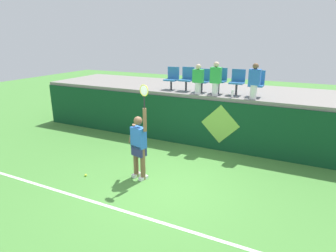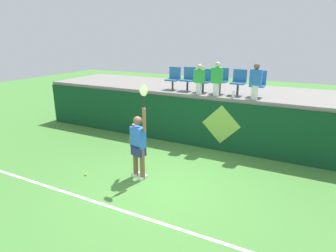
{
  "view_description": "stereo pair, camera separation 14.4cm",
  "coord_description": "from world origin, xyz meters",
  "px_view_note": "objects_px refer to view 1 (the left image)",
  "views": [
    {
      "loc": [
        2.97,
        -5.72,
        3.56
      ],
      "look_at": [
        -0.37,
        1.05,
        1.22
      ],
      "focal_mm": 30.73,
      "sensor_mm": 36.0,
      "label": 1
    },
    {
      "loc": [
        3.09,
        -5.65,
        3.56
      ],
      "look_at": [
        -0.37,
        1.05,
        1.22
      ],
      "focal_mm": 30.73,
      "sensor_mm": 36.0,
      "label": 2
    }
  ],
  "objects_px": {
    "tennis_player": "(139,144)",
    "stadium_chair_1": "(187,78)",
    "spectator_2": "(254,81)",
    "stadium_chair_4": "(237,81)",
    "tennis_ball": "(86,175)",
    "spectator_0": "(198,79)",
    "stadium_chair_0": "(172,77)",
    "spectator_1": "(216,78)",
    "stadium_chair_2": "(203,79)",
    "water_bottle": "(232,94)",
    "stadium_chair_5": "(257,83)",
    "stadium_chair_3": "(219,79)"
  },
  "relations": [
    {
      "from": "stadium_chair_0",
      "to": "stadium_chair_2",
      "type": "bearing_deg",
      "value": -0.15
    },
    {
      "from": "stadium_chair_4",
      "to": "spectator_2",
      "type": "xyz_separation_m",
      "value": [
        0.61,
        -0.45,
        0.09
      ]
    },
    {
      "from": "stadium_chair_0",
      "to": "stadium_chair_2",
      "type": "distance_m",
      "value": 1.16
    },
    {
      "from": "stadium_chair_1",
      "to": "stadium_chair_4",
      "type": "xyz_separation_m",
      "value": [
        1.77,
        -0.0,
        0.01
      ]
    },
    {
      "from": "spectator_2",
      "to": "stadium_chair_4",
      "type": "bearing_deg",
      "value": 143.76
    },
    {
      "from": "water_bottle",
      "to": "stadium_chair_4",
      "type": "bearing_deg",
      "value": 88.96
    },
    {
      "from": "stadium_chair_5",
      "to": "spectator_1",
      "type": "height_order",
      "value": "spectator_1"
    },
    {
      "from": "water_bottle",
      "to": "stadium_chair_1",
      "type": "relative_size",
      "value": 0.29
    },
    {
      "from": "stadium_chair_3",
      "to": "stadium_chair_4",
      "type": "distance_m",
      "value": 0.6
    },
    {
      "from": "stadium_chair_0",
      "to": "spectator_0",
      "type": "xyz_separation_m",
      "value": [
        1.16,
        -0.44,
        0.07
      ]
    },
    {
      "from": "tennis_ball",
      "to": "stadium_chair_4",
      "type": "height_order",
      "value": "stadium_chair_4"
    },
    {
      "from": "stadium_chair_2",
      "to": "spectator_2",
      "type": "bearing_deg",
      "value": -13.97
    },
    {
      "from": "stadium_chair_3",
      "to": "spectator_1",
      "type": "xyz_separation_m",
      "value": [
        0.0,
        -0.43,
        0.07
      ]
    },
    {
      "from": "stadium_chair_0",
      "to": "tennis_ball",
      "type": "bearing_deg",
      "value": -98.32
    },
    {
      "from": "stadium_chair_5",
      "to": "spectator_2",
      "type": "distance_m",
      "value": 0.47
    },
    {
      "from": "stadium_chair_4",
      "to": "spectator_1",
      "type": "bearing_deg",
      "value": -144.18
    },
    {
      "from": "water_bottle",
      "to": "stadium_chair_5",
      "type": "bearing_deg",
      "value": 40.1
    },
    {
      "from": "tennis_player",
      "to": "water_bottle",
      "type": "distance_m",
      "value": 3.52
    },
    {
      "from": "tennis_ball",
      "to": "water_bottle",
      "type": "distance_m",
      "value": 4.98
    },
    {
      "from": "stadium_chair_1",
      "to": "stadium_chair_5",
      "type": "relative_size",
      "value": 1.0
    },
    {
      "from": "tennis_ball",
      "to": "spectator_0",
      "type": "xyz_separation_m",
      "value": [
        1.76,
        3.66,
        2.22
      ]
    },
    {
      "from": "stadium_chair_4",
      "to": "spectator_2",
      "type": "bearing_deg",
      "value": -36.24
    },
    {
      "from": "water_bottle",
      "to": "stadium_chair_2",
      "type": "relative_size",
      "value": 0.3
    },
    {
      "from": "tennis_player",
      "to": "stadium_chair_4",
      "type": "distance_m",
      "value": 4.07
    },
    {
      "from": "tennis_player",
      "to": "stadium_chair_2",
      "type": "distance_m",
      "value": 3.76
    },
    {
      "from": "water_bottle",
      "to": "tennis_player",
      "type": "bearing_deg",
      "value": -117.86
    },
    {
      "from": "stadium_chair_1",
      "to": "spectator_0",
      "type": "xyz_separation_m",
      "value": [
        0.58,
        -0.44,
        0.05
      ]
    },
    {
      "from": "tennis_player",
      "to": "spectator_1",
      "type": "xyz_separation_m",
      "value": [
        1.0,
        3.09,
        1.36
      ]
    },
    {
      "from": "stadium_chair_5",
      "to": "spectator_2",
      "type": "height_order",
      "value": "spectator_2"
    },
    {
      "from": "stadium_chair_2",
      "to": "tennis_player",
      "type": "bearing_deg",
      "value": -96.62
    },
    {
      "from": "stadium_chair_2",
      "to": "stadium_chair_3",
      "type": "distance_m",
      "value": 0.59
    },
    {
      "from": "stadium_chair_1",
      "to": "spectator_0",
      "type": "bearing_deg",
      "value": -37.43
    },
    {
      "from": "tennis_player",
      "to": "stadium_chair_1",
      "type": "distance_m",
      "value": 3.74
    },
    {
      "from": "tennis_player",
      "to": "stadium_chair_0",
      "type": "relative_size",
      "value": 3.15
    },
    {
      "from": "stadium_chair_5",
      "to": "stadium_chair_4",
      "type": "bearing_deg",
      "value": -179.53
    },
    {
      "from": "stadium_chair_0",
      "to": "spectator_1",
      "type": "xyz_separation_m",
      "value": [
        1.75,
        -0.43,
        0.13
      ]
    },
    {
      "from": "stadium_chair_1",
      "to": "stadium_chair_2",
      "type": "height_order",
      "value": "stadium_chair_1"
    },
    {
      "from": "stadium_chair_1",
      "to": "stadium_chair_3",
      "type": "distance_m",
      "value": 1.17
    },
    {
      "from": "spectator_0",
      "to": "stadium_chair_2",
      "type": "bearing_deg",
      "value": 90.0
    },
    {
      "from": "stadium_chair_2",
      "to": "stadium_chair_3",
      "type": "height_order",
      "value": "stadium_chair_3"
    },
    {
      "from": "stadium_chair_5",
      "to": "spectator_1",
      "type": "bearing_deg",
      "value": -160.14
    },
    {
      "from": "stadium_chair_5",
      "to": "spectator_2",
      "type": "relative_size",
      "value": 0.76
    },
    {
      "from": "water_bottle",
      "to": "stadium_chair_3",
      "type": "relative_size",
      "value": 0.28
    },
    {
      "from": "stadium_chair_0",
      "to": "stadium_chair_4",
      "type": "xyz_separation_m",
      "value": [
        2.34,
        -0.0,
        0.04
      ]
    },
    {
      "from": "stadium_chair_0",
      "to": "stadium_chair_4",
      "type": "distance_m",
      "value": 2.35
    },
    {
      "from": "stadium_chair_4",
      "to": "water_bottle",
      "type": "bearing_deg",
      "value": -91.04
    },
    {
      "from": "spectator_0",
      "to": "stadium_chair_0",
      "type": "bearing_deg",
      "value": 159.04
    },
    {
      "from": "stadium_chair_1",
      "to": "spectator_2",
      "type": "distance_m",
      "value": 2.42
    },
    {
      "from": "stadium_chair_0",
      "to": "stadium_chair_5",
      "type": "bearing_deg",
      "value": 0.03
    },
    {
      "from": "stadium_chair_2",
      "to": "spectator_2",
      "type": "xyz_separation_m",
      "value": [
        1.8,
        -0.45,
        0.13
      ]
    }
  ]
}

